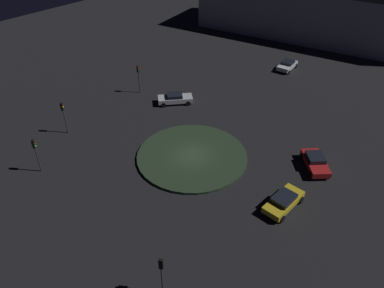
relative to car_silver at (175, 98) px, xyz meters
The scene contains 11 objects.
ground_plane 11.76m from the car_silver, 141.59° to the left, with size 118.56×118.56×0.00m, color black.
roundabout_island 11.75m from the car_silver, 141.59° to the left, with size 11.74×11.74×0.28m, color #263823.
car_silver is the anchor object (origin of this frame).
car_white 19.89m from the car_silver, 107.37° to the right, with size 2.42×4.16×1.31m.
car_red 19.89m from the car_silver, behind, with size 4.23×4.33×1.40m.
car_yellow 21.57m from the car_silver, 159.66° to the left, with size 2.20×4.47×1.36m.
traffic_light_northeast 19.16m from the car_silver, 87.39° to the left, with size 0.38×0.39×3.86m.
traffic_light_northwest 27.47m from the car_silver, 131.01° to the left, with size 0.37×0.40×3.85m.
traffic_light_southeast 6.15m from the car_silver, 10.49° to the left, with size 0.39×0.36×3.97m.
traffic_light_northeast_near 14.24m from the car_silver, 70.18° to the left, with size 0.39×0.36×3.95m.
store_building 35.80m from the car_silver, 90.95° to the right, with size 40.59×20.43×9.36m.
Camera 1 is at (-20.33, 23.60, 24.44)m, focal length 34.67 mm.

